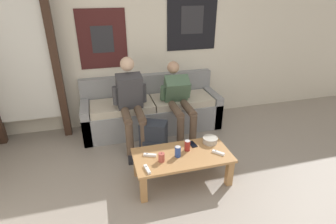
{
  "coord_description": "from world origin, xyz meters",
  "views": [
    {
      "loc": [
        -0.82,
        -1.46,
        2.04
      ],
      "look_at": [
        -0.05,
        1.33,
        0.65
      ],
      "focal_mm": 28.0,
      "sensor_mm": 36.0,
      "label": 1
    }
  ],
  "objects": [
    {
      "name": "person_seated_teen",
      "position": [
        0.25,
        1.84,
        0.59
      ],
      "size": [
        0.47,
        0.96,
        1.07
      ],
      "color": "brown",
      "rests_on": "ground_plane"
    },
    {
      "name": "coffee_table",
      "position": [
        -0.02,
        0.84,
        0.29
      ],
      "size": [
        1.09,
        0.55,
        0.35
      ],
      "color": "#B27F4C",
      "rests_on": "ground_plane"
    },
    {
      "name": "person_seated_adult",
      "position": [
        -0.44,
        1.81,
        0.65
      ],
      "size": [
        0.47,
        0.81,
        1.21
      ],
      "color": "brown",
      "rests_on": "ground_plane"
    },
    {
      "name": "door_frame",
      "position": [
        -1.82,
        2.32,
        1.2
      ],
      "size": [
        1.0,
        0.1,
        2.15
      ],
      "color": "#382319",
      "rests_on": "ground_plane"
    },
    {
      "name": "cell_phone",
      "position": [
        0.16,
        1.0,
        0.36
      ],
      "size": [
        0.08,
        0.14,
        0.01
      ],
      "color": "black",
      "rests_on": "coffee_table"
    },
    {
      "name": "game_controller_near_right",
      "position": [
        -0.45,
        0.67,
        0.36
      ],
      "size": [
        0.05,
        0.15,
        0.03
      ],
      "color": "white",
      "rests_on": "coffee_table"
    },
    {
      "name": "drink_can_red",
      "position": [
        0.06,
        0.91,
        0.41
      ],
      "size": [
        0.07,
        0.07,
        0.12
      ],
      "color": "maroon",
      "rests_on": "coffee_table"
    },
    {
      "name": "wall_back",
      "position": [
        0.0,
        2.53,
        1.28
      ],
      "size": [
        10.0,
        0.07,
        2.55
      ],
      "color": "silver",
      "rests_on": "ground_plane"
    },
    {
      "name": "drink_can_blue",
      "position": [
        -0.08,
        0.82,
        0.41
      ],
      "size": [
        0.07,
        0.07,
        0.12
      ],
      "color": "#28479E",
      "rests_on": "coffee_table"
    },
    {
      "name": "couch",
      "position": [
        -0.08,
        2.19,
        0.29
      ],
      "size": [
        2.09,
        0.68,
        0.8
      ],
      "color": "gray",
      "rests_on": "ground_plane"
    },
    {
      "name": "game_controller_far_center",
      "position": [
        0.37,
        0.75,
        0.36
      ],
      "size": [
        0.12,
        0.13,
        0.03
      ],
      "color": "white",
      "rests_on": "coffee_table"
    },
    {
      "name": "backpack",
      "position": [
        -0.22,
        1.46,
        0.22
      ],
      "size": [
        0.4,
        0.35,
        0.46
      ],
      "color": "#282D38",
      "rests_on": "ground_plane"
    },
    {
      "name": "game_controller_near_left",
      "position": [
        -0.38,
        0.91,
        0.36
      ],
      "size": [
        0.15,
        0.09,
        0.03
      ],
      "color": "white",
      "rests_on": "coffee_table"
    },
    {
      "name": "ceramic_bowl",
      "position": [
        0.37,
        0.99,
        0.39
      ],
      "size": [
        0.18,
        0.18,
        0.07
      ],
      "color": "#B7B2A8",
      "rests_on": "coffee_table"
    },
    {
      "name": "pillar_candle",
      "position": [
        -0.28,
        0.78,
        0.4
      ],
      "size": [
        0.07,
        0.07,
        0.11
      ],
      "color": "#B24C42",
      "rests_on": "coffee_table"
    }
  ]
}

